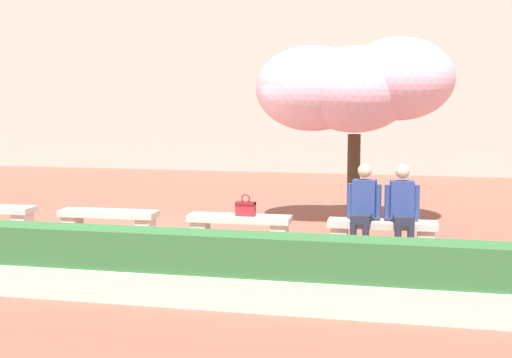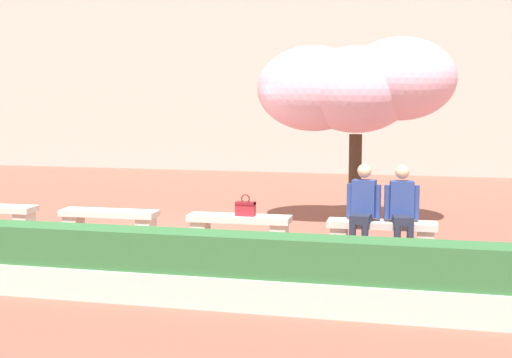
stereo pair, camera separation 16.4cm
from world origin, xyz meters
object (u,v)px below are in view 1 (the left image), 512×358
Objects in this scene: stone_bench_center at (239,225)px; stone_bench_near_east at (382,231)px; person_seated_right at (402,205)px; person_seated_left at (363,204)px; stone_bench_near_west at (109,220)px; cherry_tree_main at (354,87)px; handbag at (246,208)px.

stone_bench_center and stone_bench_near_east have the same top height.
stone_bench_near_east is 1.25× the size of person_seated_right.
stone_bench_center is at bearing 178.39° from person_seated_left.
stone_bench_near_east is at bearing 0.00° from stone_bench_near_west.
stone_bench_near_west and stone_bench_center have the same top height.
person_seated_left is 1.00× the size of person_seated_right.
person_seated_left is 0.38× the size of cherry_tree_main.
stone_bench_near_west is at bearing 179.35° from person_seated_right.
cherry_tree_main reaches higher than person_seated_left.
person_seated_left reaches higher than stone_bench_center.
person_seated_left reaches higher than stone_bench_near_west.
stone_bench_near_west is 1.25× the size of person_seated_right.
stone_bench_center is 2.50m from person_seated_right.
cherry_tree_main is at bearing 27.99° from stone_bench_near_west.
cherry_tree_main reaches higher than handbag.
person_seated_right is 2.37m from handbag.
person_seated_right reaches higher than handbag.
stone_bench_center is 3.32m from cherry_tree_main.
stone_bench_near_west is at bearing 180.00° from stone_bench_center.
cherry_tree_main is (3.74, 1.99, 2.15)m from stone_bench_near_west.
handbag is 3.11m from cherry_tree_main.
cherry_tree_main reaches higher than stone_bench_near_east.
handbag is 0.10× the size of cherry_tree_main.
person_seated_right is (0.29, -0.05, 0.40)m from stone_bench_near_east.
cherry_tree_main is at bearing 51.97° from stone_bench_center.
person_seated_left reaches higher than stone_bench_near_east.
person_seated_left reaches higher than handbag.
stone_bench_center is 4.76× the size of handbag.
stone_bench_center is 0.47× the size of cherry_tree_main.
stone_bench_center is at bearing 164.52° from handbag.
person_seated_right is 0.38× the size of cherry_tree_main.
person_seated_right is at bearing -65.78° from cherry_tree_main.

